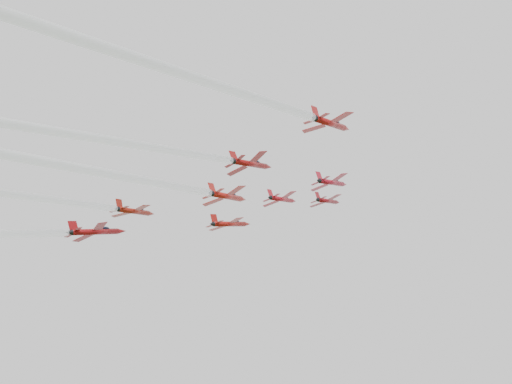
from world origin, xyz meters
The scene contains 7 objects.
jet_lead centered at (1.95, 26.42, 175.88)m, with size 8.39×11.11×5.85m.
jet_row2_left centered at (-15.43, 11.95, 169.17)m, with size 9.94×13.15×6.93m.
jet_row2_center centered at (0.03, 11.00, 168.72)m, with size 8.43×11.15×5.88m.
jet_row2_right centered at (10.60, 14.52, 170.36)m, with size 9.13×12.08×6.37m.
jet_center centered at (-1.50, -48.42, 141.04)m, with size 9.91×97.88×46.42m.
jet_rear_right centered at (12.11, -53.01, 138.90)m, with size 8.78×86.70×41.11m.
jet_rear_farright centered at (28.99, -55.46, 137.77)m, with size 9.25×91.35×43.32m.
Camera 1 is at (73.59, -90.21, 80.58)m, focal length 50.00 mm.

